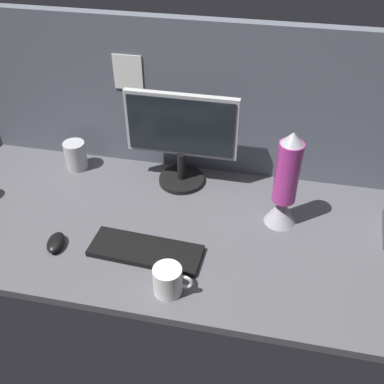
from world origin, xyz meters
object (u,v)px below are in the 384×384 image
at_px(mouse, 56,242).
at_px(mug_steel, 76,155).
at_px(lava_lamp, 285,187).
at_px(mug_ceramic_white, 168,280).
at_px(monitor, 181,136).
at_px(keyboard, 146,251).

distance_m(mouse, mug_steel, 0.46).
height_order(mouse, lava_lamp, lava_lamp).
bearing_deg(mug_steel, mug_ceramic_white, -46.39).
bearing_deg(monitor, mug_ceramic_white, -81.48).
xyz_separation_m(monitor, mug_steel, (-0.45, 0.00, -0.15)).
height_order(monitor, lava_lamp, monitor).
relative_size(keyboard, mug_ceramic_white, 3.06).
xyz_separation_m(keyboard, mug_steel, (-0.42, 0.42, 0.05)).
xyz_separation_m(mouse, mug_ceramic_white, (0.41, -0.11, 0.03)).
bearing_deg(mouse, keyboard, -4.45).
relative_size(mug_steel, lava_lamp, 0.32).
height_order(mug_steel, lava_lamp, lava_lamp).
height_order(mouse, mug_ceramic_white, mug_ceramic_white).
bearing_deg(mouse, mug_ceramic_white, -24.65).
bearing_deg(mug_steel, lava_lamp, -11.34).
distance_m(keyboard, lava_lamp, 0.51).
height_order(monitor, mouse, monitor).
bearing_deg(mug_ceramic_white, lava_lamp, 50.99).
height_order(monitor, keyboard, monitor).
distance_m(monitor, lava_lamp, 0.43).
bearing_deg(mouse, mug_steel, 94.17).
height_order(mouse, mug_steel, mug_steel).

